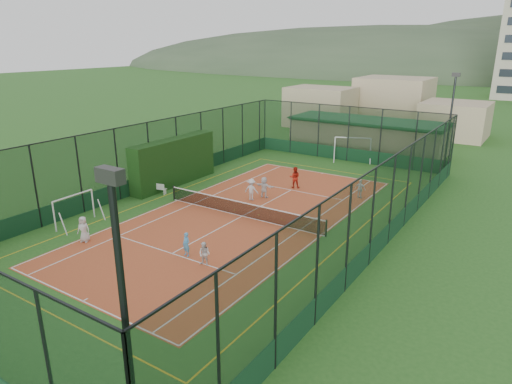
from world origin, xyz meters
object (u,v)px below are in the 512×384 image
floodlight_se (128,351)px  white_bench (157,188)px  futsal_goal_near (74,210)px  child_near_left (84,229)px  floodlight_ne (449,126)px  child_near_mid (186,244)px  child_far_left (252,190)px  child_near_right (204,254)px  clubhouse (367,135)px  child_far_back (264,187)px  coach (295,177)px  futsal_goal_far (352,149)px  child_far_right (360,189)px

floodlight_se → white_bench: (-16.40, 16.97, -3.71)m
floodlight_se → futsal_goal_near: 19.39m
child_near_left → floodlight_ne: bearing=36.6°
child_near_mid → child_near_left: bearing=-155.3°
floodlight_se → child_far_left: size_ratio=5.38×
white_bench → child_near_right: (10.06, -6.84, 0.20)m
child_near_mid → clubhouse: bearing=99.8°
floodlight_ne → futsal_goal_near: bearing=-125.1°
child_near_mid → child_far_back: size_ratio=0.85×
floodlight_se → coach: (-8.68, 23.65, -3.30)m
floodlight_ne → child_far_back: floodlight_ne is taller
child_near_mid → coach: bearing=102.1°
clubhouse → child_near_right: size_ratio=12.42×
child_near_left → futsal_goal_far: bearing=53.5°
child_near_mid → coach: coach is taller
white_bench → futsal_goal_near: bearing=-102.9°
white_bench → child_far_back: 7.84m
futsal_goal_far → coach: 10.23m
futsal_goal_far → child_near_left: futsal_goal_far is taller
coach → child_near_mid: bearing=67.4°
futsal_goal_near → child_far_right: bearing=-43.7°
floodlight_ne → child_near_mid: bearing=-108.9°
child_far_right → coach: coach is taller
futsal_goal_far → child_far_left: bearing=-118.8°
futsal_goal_far → child_far_left: (-1.61, -14.36, -0.30)m
floodlight_se → clubhouse: 39.63m
child_far_back → child_near_mid: bearing=98.5°
futsal_goal_near → child_far_right: futsal_goal_near is taller
clubhouse → child_near_left: size_ratio=10.40×
floodlight_ne → child_far_right: bearing=-111.8°
white_bench → futsal_goal_near: size_ratio=0.52×
floodlight_se → child_far_right: bearing=98.7°
clubhouse → child_far_right: clubhouse is taller
clubhouse → child_near_right: bearing=-85.5°
floodlight_ne → child_near_mid: 24.30m
floodlight_se → coach: size_ratio=5.08×
child_far_left → child_far_back: size_ratio=1.02×
floodlight_ne → clubhouse: size_ratio=0.54×
floodlight_se → child_near_left: bearing=147.6°
child_near_right → futsal_goal_far: bearing=85.5°
clubhouse → child_far_left: size_ratio=9.91×
clubhouse → child_far_right: 15.40m
floodlight_se → child_near_mid: size_ratio=6.51×
white_bench → coach: size_ratio=0.92×
floodlight_se → futsal_goal_far: bearing=103.6°
floodlight_se → clubhouse: floodlight_se is taller
child_near_left → child_near_mid: size_ratio=1.15×
child_near_left → child_near_right: bearing=-13.2°
futsal_goal_far → child_near_right: size_ratio=2.72×
child_near_mid → futsal_goal_far: bearing=99.2°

